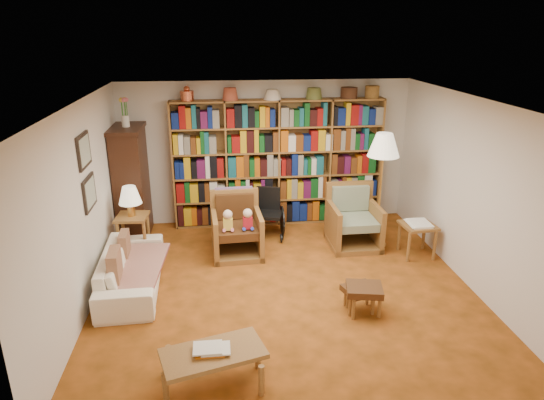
{
  "coord_description": "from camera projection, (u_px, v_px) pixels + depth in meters",
  "views": [
    {
      "loc": [
        -0.83,
        -5.75,
        3.34
      ],
      "look_at": [
        -0.11,
        0.6,
        1.05
      ],
      "focal_mm": 32.0,
      "sensor_mm": 36.0,
      "label": 1
    }
  ],
  "objects": [
    {
      "name": "wall_front",
      "position": [
        329.0,
        307.0,
        3.84
      ],
      "size": [
        5.0,
        0.0,
        5.0
      ],
      "primitive_type": "plane",
      "rotation": [
        -1.57,
        0.0,
        0.0
      ],
      "color": "silver",
      "rests_on": "floor"
    },
    {
      "name": "table_lamp",
      "position": [
        130.0,
        196.0,
        7.13
      ],
      "size": [
        0.34,
        0.34,
        0.46
      ],
      "color": "gold",
      "rests_on": "side_table_lamp"
    },
    {
      "name": "cushion_left",
      "position": [
        125.0,
        246.0,
        6.76
      ],
      "size": [
        0.12,
        0.36,
        0.36
      ],
      "primitive_type": "cube",
      "rotation": [
        0.0,
        0.0,
        0.02
      ],
      "color": "maroon",
      "rests_on": "sofa"
    },
    {
      "name": "sofa",
      "position": [
        131.0,
        269.0,
        6.51
      ],
      "size": [
        1.86,
        0.78,
        0.54
      ],
      "primitive_type": "imported",
      "rotation": [
        0.0,
        0.0,
        1.6
      ],
      "color": "white",
      "rests_on": "floor"
    },
    {
      "name": "ceiling",
      "position": [
        286.0,
        102.0,
        5.75
      ],
      "size": [
        5.0,
        5.0,
        0.0
      ],
      "primitive_type": "plane",
      "rotation": [
        3.14,
        0.0,
        0.0
      ],
      "color": "white",
      "rests_on": "wall_back"
    },
    {
      "name": "sofa_throw",
      "position": [
        135.0,
        267.0,
        6.5
      ],
      "size": [
        0.82,
        1.41,
        0.04
      ],
      "primitive_type": "cube",
      "rotation": [
        0.0,
        0.0,
        -0.07
      ],
      "color": "beige",
      "rests_on": "sofa"
    },
    {
      "name": "footstool_b",
      "position": [
        364.0,
        291.0,
        5.91
      ],
      "size": [
        0.5,
        0.44,
        0.37
      ],
      "color": "#442A12",
      "rests_on": "floor"
    },
    {
      "name": "armchair_leather",
      "position": [
        237.0,
        228.0,
        7.52
      ],
      "size": [
        0.8,
        0.85,
        0.97
      ],
      "color": "olive",
      "rests_on": "floor"
    },
    {
      "name": "framed_pictures",
      "position": [
        87.0,
        172.0,
        6.07
      ],
      "size": [
        0.03,
        0.52,
        0.97
      ],
      "color": "black",
      "rests_on": "wall_left"
    },
    {
      "name": "bookshelf",
      "position": [
        278.0,
        159.0,
        8.4
      ],
      "size": [
        3.6,
        0.3,
        2.42
      ],
      "color": "olive",
      "rests_on": "floor"
    },
    {
      "name": "cushion_right",
      "position": [
        115.0,
        270.0,
        6.1
      ],
      "size": [
        0.15,
        0.42,
        0.41
      ],
      "primitive_type": "cube",
      "rotation": [
        0.0,
        0.0,
        0.05
      ],
      "color": "maroon",
      "rests_on": "sofa"
    },
    {
      "name": "wall_back",
      "position": [
        266.0,
        153.0,
        8.51
      ],
      "size": [
        5.0,
        0.0,
        5.0
      ],
      "primitive_type": "plane",
      "rotation": [
        1.57,
        0.0,
        0.0
      ],
      "color": "silver",
      "rests_on": "floor"
    },
    {
      "name": "wall_left",
      "position": [
        83.0,
        208.0,
        5.91
      ],
      "size": [
        0.0,
        5.0,
        5.0
      ],
      "primitive_type": "plane",
      "rotation": [
        1.57,
        0.0,
        1.57
      ],
      "color": "silver",
      "rests_on": "floor"
    },
    {
      "name": "floor",
      "position": [
        285.0,
        287.0,
        6.6
      ],
      "size": [
        5.0,
        5.0,
        0.0
      ],
      "primitive_type": "plane",
      "color": "#AD541A",
      "rests_on": "ground"
    },
    {
      "name": "footstool_a",
      "position": [
        360.0,
        291.0,
        5.97
      ],
      "size": [
        0.46,
        0.43,
        0.33
      ],
      "color": "#442A12",
      "rests_on": "floor"
    },
    {
      "name": "armchair_sage",
      "position": [
        352.0,
        222.0,
        7.82
      ],
      "size": [
        0.79,
        0.82,
        0.97
      ],
      "color": "olive",
      "rests_on": "floor"
    },
    {
      "name": "floor_lamp",
      "position": [
        384.0,
        150.0,
        7.34
      ],
      "size": [
        0.49,
        0.49,
        1.84
      ],
      "color": "gold",
      "rests_on": "floor"
    },
    {
      "name": "wheelchair",
      "position": [
        269.0,
        214.0,
        8.12
      ],
      "size": [
        0.5,
        0.66,
        0.82
      ],
      "color": "black",
      "rests_on": "floor"
    },
    {
      "name": "wall_right",
      "position": [
        471.0,
        193.0,
        6.44
      ],
      "size": [
        0.0,
        5.0,
        5.0
      ],
      "primitive_type": "plane",
      "rotation": [
        1.57,
        0.0,
        -1.57
      ],
      "color": "silver",
      "rests_on": "floor"
    },
    {
      "name": "side_table_lamp",
      "position": [
        133.0,
        226.0,
        7.29
      ],
      "size": [
        0.49,
        0.49,
        0.68
      ],
      "color": "olive",
      "rests_on": "floor"
    },
    {
      "name": "curio_cabinet",
      "position": [
        132.0,
        182.0,
        7.91
      ],
      "size": [
        0.5,
        0.95,
        2.4
      ],
      "color": "#33170D",
      "rests_on": "floor"
    },
    {
      "name": "side_table_papers",
      "position": [
        418.0,
        229.0,
        7.38
      ],
      "size": [
        0.53,
        0.53,
        0.54
      ],
      "color": "olive",
      "rests_on": "floor"
    },
    {
      "name": "coffee_table",
      "position": [
        213.0,
        356.0,
        4.7
      ],
      "size": [
        1.09,
        0.74,
        0.44
      ],
      "color": "olive",
      "rests_on": "floor"
    }
  ]
}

